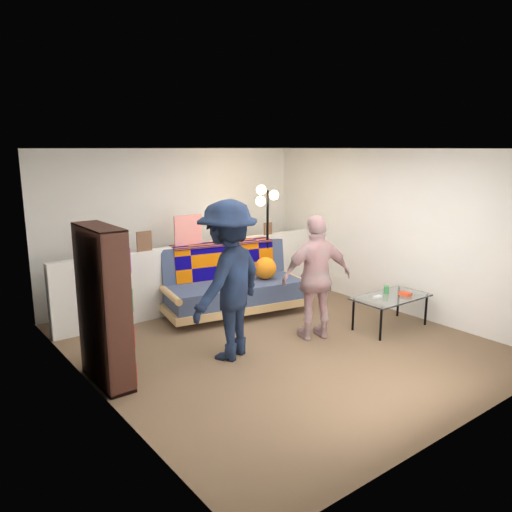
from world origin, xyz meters
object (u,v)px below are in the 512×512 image
(bookshelf, at_px, (104,311))
(floor_lamp, at_px, (266,220))
(person_left, at_px, (228,280))
(futon_sofa, at_px, (233,285))
(person_right, at_px, (317,278))
(coffee_table, at_px, (391,298))

(bookshelf, height_order, floor_lamp, floor_lamp)
(bookshelf, relative_size, person_left, 0.90)
(futon_sofa, distance_m, person_right, 1.56)
(futon_sofa, bearing_deg, person_right, -80.09)
(futon_sofa, xyz_separation_m, coffee_table, (1.33, -1.84, -0.00))
(floor_lamp, bearing_deg, person_right, -105.93)
(bookshelf, xyz_separation_m, floor_lamp, (3.07, 1.19, 0.53))
(futon_sofa, height_order, floor_lamp, floor_lamp)
(bookshelf, distance_m, coffee_table, 3.77)
(floor_lamp, bearing_deg, person_left, -139.77)
(bookshelf, distance_m, person_right, 2.64)
(person_left, bearing_deg, bookshelf, -32.92)
(futon_sofa, distance_m, floor_lamp, 1.15)
(coffee_table, distance_m, person_right, 1.19)
(futon_sofa, relative_size, coffee_table, 2.09)
(coffee_table, relative_size, person_left, 0.58)
(bookshelf, bearing_deg, person_right, -9.19)
(bookshelf, bearing_deg, floor_lamp, 21.25)
(futon_sofa, bearing_deg, coffee_table, -54.21)
(bookshelf, relative_size, coffee_table, 1.56)
(futon_sofa, relative_size, floor_lamp, 1.21)
(bookshelf, xyz_separation_m, person_right, (2.61, -0.42, 0.03))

